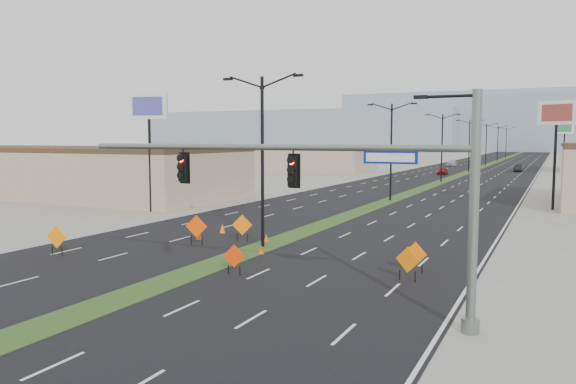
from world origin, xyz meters
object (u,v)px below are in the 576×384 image
at_px(streetlight_5, 498,142).
at_px(cone_1, 266,238).
at_px(streetlight_1, 391,148).
at_px(construction_sign_0, 57,238).
at_px(streetlight_2, 442,145).
at_px(car_far, 452,163).
at_px(construction_sign_5, 408,261).
at_px(cone_0, 199,234).
at_px(streetlight_6, 506,142).
at_px(construction_sign_2, 242,226).
at_px(signal_mast, 340,184).
at_px(streetlight_3, 469,144).
at_px(construction_sign_1, 196,227).
at_px(streetlight_4, 486,143).
at_px(streetlight_0, 262,156).
at_px(car_mid, 519,168).
at_px(cone_3, 222,228).
at_px(pole_sign_east_far, 565,132).
at_px(construction_sign_4, 415,255).
at_px(cone_2, 261,249).
at_px(pole_sign_west, 149,115).
at_px(car_left, 443,171).
at_px(pole_sign_east_near, 557,121).

distance_m(streetlight_5, cone_1, 138.62).
bearing_deg(streetlight_1, construction_sign_0, -104.42).
xyz_separation_m(streetlight_2, car_far, (-6.82, 50.17, -4.70)).
distance_m(construction_sign_5, cone_1, 11.75).
xyz_separation_m(streetlight_2, cone_0, (-4.88, -55.52, -5.09)).
bearing_deg(streetlight_6, cone_0, -91.67).
height_order(car_far, construction_sign_2, construction_sign_2).
bearing_deg(signal_mast, construction_sign_0, 170.57).
xyz_separation_m(streetlight_3, construction_sign_1, (-3.97, -85.09, -4.35)).
height_order(construction_sign_0, construction_sign_5, construction_sign_0).
bearing_deg(streetlight_4, cone_1, -90.28).
relative_size(streetlight_0, streetlight_1, 1.00).
height_order(construction_sign_1, cone_1, construction_sign_1).
bearing_deg(streetlight_2, construction_sign_0, -98.14).
xyz_separation_m(streetlight_6, car_mid, (8.75, -79.09, -4.72)).
bearing_deg(cone_3, car_far, 91.10).
xyz_separation_m(streetlight_1, pole_sign_east_far, (16.45, 57.70, 2.22)).
bearing_deg(car_far, construction_sign_5, -85.08).
height_order(streetlight_6, construction_sign_4, streetlight_6).
height_order(streetlight_4, streetlight_6, same).
bearing_deg(cone_2, streetlight_1, 91.68).
distance_m(construction_sign_0, cone_0, 8.65).
xyz_separation_m(streetlight_0, pole_sign_west, (-16.61, 10.05, 3.09)).
height_order(car_mid, cone_3, car_mid).
bearing_deg(streetlight_3, cone_2, -89.42).
distance_m(car_left, cone_1, 71.75).
bearing_deg(streetlight_1, construction_sign_5, -73.27).
bearing_deg(cone_0, cone_3, 89.15).
distance_m(cone_1, cone_3, 4.62).
bearing_deg(cone_3, streetlight_6, 88.32).
bearing_deg(cone_0, construction_sign_5, -17.97).
bearing_deg(car_left, construction_sign_5, -82.16).
distance_m(car_mid, construction_sign_1, 90.89).
xyz_separation_m(streetlight_2, construction_sign_1, (-3.97, -57.09, -4.35)).
relative_size(streetlight_3, cone_1, 18.33).
distance_m(car_mid, car_far, 23.25).
height_order(signal_mast, construction_sign_0, signal_mast).
bearing_deg(pole_sign_west, car_mid, 55.38).
bearing_deg(cone_1, cone_0, -167.07).
bearing_deg(pole_sign_east_near, cone_0, -110.92).
distance_m(cone_1, cone_2, 3.61).
height_order(streetlight_1, construction_sign_2, streetlight_1).
relative_size(streetlight_2, pole_sign_east_near, 1.02).
distance_m(signal_mast, car_far, 117.26).
height_order(construction_sign_1, cone_3, construction_sign_1).
height_order(construction_sign_2, pole_sign_east_near, pole_sign_east_near).
relative_size(streetlight_6, construction_sign_2, 5.89).
bearing_deg(streetlight_4, construction_sign_0, -94.33).
bearing_deg(pole_sign_east_near, construction_sign_5, -83.76).
xyz_separation_m(streetlight_0, cone_1, (-0.55, 1.48, -5.15)).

